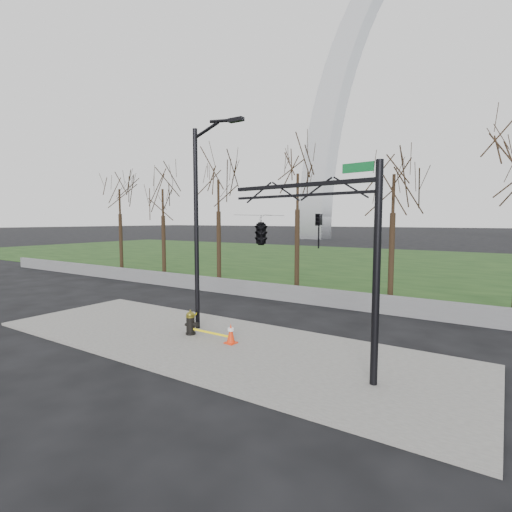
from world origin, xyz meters
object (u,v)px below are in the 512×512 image
Objects in this scene: fire_hydrant at (191,323)px; traffic_signal_mast at (279,230)px; traffic_cone at (231,333)px; street_light at (200,214)px.

traffic_signal_mast is (3.98, -0.21, 3.61)m from fire_hydrant.
traffic_signal_mast reaches higher than fire_hydrant.
fire_hydrant is 5.38m from traffic_signal_mast.
traffic_cone is (1.93, -0.03, -0.08)m from fire_hydrant.
traffic_cone is 0.09× the size of street_light.
traffic_cone is 4.22m from traffic_signal_mast.
street_light is at bearing 158.06° from traffic_cone.
street_light is (-0.15, 0.80, 4.16)m from fire_hydrant.
traffic_cone is at bearing -20.86° from street_light.
traffic_signal_mast is (2.05, -0.17, 3.69)m from traffic_cone.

